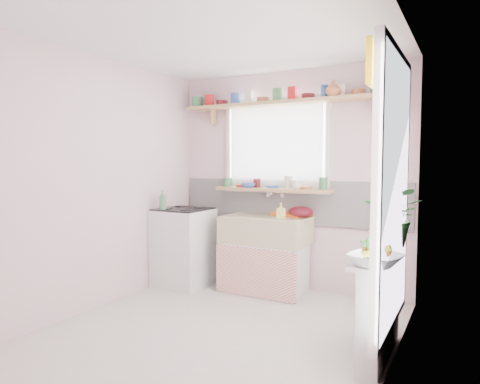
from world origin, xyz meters
The scene contains 19 objects.
room centered at (0.66, 0.86, 1.37)m, with size 3.20×3.20×3.20m.
sink_unit centered at (-0.15, 1.29, 0.43)m, with size 0.95×0.65×1.11m.
cooker centered at (-1.10, 1.05, 0.46)m, with size 0.58×0.58×0.93m.
radiator_ledge centered at (1.30, 0.20, 0.40)m, with size 0.22×0.95×0.78m.
windowsill centered at (-0.15, 1.48, 1.14)m, with size 1.40×0.22×0.04m, color tan.
pine_shelf centered at (0.00, 1.47, 2.12)m, with size 2.52×0.24×0.04m, color tan.
shelf_crockery centered at (0.00, 1.47, 2.20)m, with size 2.47×0.11×0.12m.
sill_crockery centered at (-0.17, 1.48, 1.22)m, with size 1.35×0.11×0.12m.
dish_tray centered at (0.08, 1.50, 0.87)m, with size 0.39×0.29×0.04m, color #F35C15.
colander centered at (0.22, 1.41, 0.91)m, with size 0.28×0.28×0.13m, color #560E19.
jade_plant centered at (1.33, 0.60, 1.02)m, with size 0.44×0.38×0.49m, color #265F26.
fruit_bowl centered at (1.33, -0.17, 0.82)m, with size 0.34×0.34×0.08m, color silver.
herb_pot centered at (1.28, -0.20, 0.87)m, with size 0.10×0.07×0.19m, color #2C6528.
soap_bottle_sink centered at (0.08, 1.18, 0.94)m, with size 0.08×0.08×0.17m, color #EEDA6A.
sill_cup centered at (0.17, 1.42, 1.21)m, with size 0.12×0.12×0.09m, color white.
sill_bowl centered at (-0.43, 1.42, 1.19)m, with size 0.17×0.17×0.05m, color #3763B5.
shelf_vase centered at (0.57, 1.41, 2.22)m, with size 0.16×0.16×0.16m, color #B36437.
cooker_bottle centered at (-1.23, 0.83, 1.03)m, with size 0.09×0.09×0.22m, color #44895E.
fruit centered at (1.34, -0.16, 0.88)m, with size 0.20×0.14×0.10m.
Camera 1 is at (1.87, -3.01, 1.46)m, focal length 32.00 mm.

